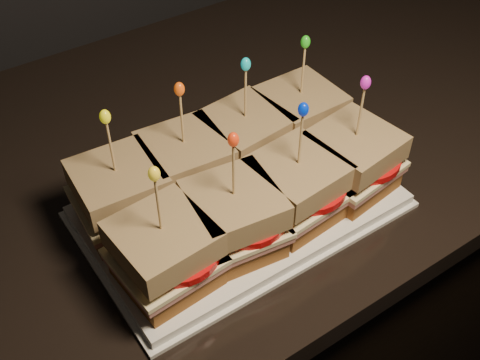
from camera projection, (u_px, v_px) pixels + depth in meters
cabinet at (213, 320)px, 1.19m from camera, size 2.51×0.66×0.85m
granite_slab at (203, 148)px, 0.88m from camera, size 2.55×0.70×0.04m
platter at (240, 207)px, 0.76m from camera, size 0.38×0.23×0.02m
platter_rim at (240, 210)px, 0.76m from camera, size 0.39×0.24×0.01m
sandwich_0_bread_bot at (123, 212)px, 0.72m from camera, size 0.10×0.10×0.03m
sandwich_0_ham at (122, 202)px, 0.71m from camera, size 0.11×0.11×0.01m
sandwich_0_cheese at (121, 198)px, 0.70m from camera, size 0.11×0.11×0.01m
sandwich_0_tomato at (131, 193)px, 0.70m from camera, size 0.09×0.09×0.01m
sandwich_0_bread_top at (117, 181)px, 0.69m from camera, size 0.10×0.10×0.03m
sandwich_0_pick at (111, 150)px, 0.65m from camera, size 0.00×0.00×0.09m
sandwich_0_frill at (105, 117)px, 0.62m from camera, size 0.01×0.01×0.02m
sandwich_1_bread_bot at (187, 184)px, 0.76m from camera, size 0.10×0.10×0.03m
sandwich_1_ham at (186, 174)px, 0.75m from camera, size 0.11×0.11×0.01m
sandwich_1_cheese at (186, 170)px, 0.74m from camera, size 0.11×0.11×0.01m
sandwich_1_tomato at (197, 164)px, 0.74m from camera, size 0.09×0.09×0.01m
sandwich_1_bread_top at (185, 152)px, 0.72m from camera, size 0.10×0.10×0.03m
sandwich_1_pick at (182, 122)px, 0.69m from camera, size 0.00×0.00×0.09m
sandwich_1_frill at (179, 89)px, 0.66m from camera, size 0.01×0.01×0.02m
sandwich_2_bread_bot at (245, 158)px, 0.79m from camera, size 0.10×0.10×0.03m
sandwich_2_ham at (245, 148)px, 0.78m from camera, size 0.11×0.11×0.01m
sandwich_2_cheese at (245, 144)px, 0.78m from camera, size 0.11×0.11×0.01m
sandwich_2_tomato at (255, 138)px, 0.77m from camera, size 0.09×0.09×0.01m
sandwich_2_bread_top at (245, 126)px, 0.76m from camera, size 0.11×0.11×0.03m
sandwich_2_pick at (246, 96)px, 0.73m from camera, size 0.00×0.00×0.09m
sandwich_2_frill at (246, 64)px, 0.70m from camera, size 0.01×0.01×0.02m
sandwich_3_bread_bot at (298, 134)px, 0.83m from camera, size 0.09×0.09×0.03m
sandwich_3_ham at (299, 124)px, 0.82m from camera, size 0.10×0.10×0.01m
sandwich_3_cheese at (299, 120)px, 0.81m from camera, size 0.11×0.10×0.01m
sandwich_3_tomato at (309, 115)px, 0.81m from camera, size 0.09×0.09×0.01m
sandwich_3_bread_top at (300, 103)px, 0.80m from camera, size 0.10×0.10×0.03m
sandwich_3_pick at (303, 73)px, 0.76m from camera, size 0.00×0.00×0.09m
sandwich_3_frill at (306, 42)px, 0.73m from camera, size 0.01×0.01×0.02m
sandwich_4_bread_bot at (167, 270)px, 0.66m from camera, size 0.10×0.10×0.03m
sandwich_4_ham at (166, 261)px, 0.65m from camera, size 0.11×0.11×0.01m
sandwich_4_cheese at (165, 256)px, 0.64m from camera, size 0.11×0.11×0.01m
sandwich_4_tomato at (177, 250)px, 0.64m from camera, size 0.09×0.09×0.01m
sandwich_4_bread_top at (163, 239)px, 0.62m from camera, size 0.10×0.10×0.03m
sandwich_4_pick at (159, 208)px, 0.59m from camera, size 0.00×0.00×0.09m
sandwich_4_frill at (154, 174)px, 0.56m from camera, size 0.01×0.01×0.02m
sandwich_5_bread_bot at (234, 236)px, 0.69m from camera, size 0.11×0.11×0.03m
sandwich_5_ham at (234, 226)px, 0.68m from camera, size 0.12×0.11×0.01m
sandwich_5_cheese at (234, 222)px, 0.68m from camera, size 0.12×0.11×0.01m
sandwich_5_tomato at (246, 216)px, 0.67m from camera, size 0.09×0.09×0.01m
sandwich_5_bread_top at (234, 204)px, 0.66m from camera, size 0.11×0.11×0.03m
sandwich_5_pick at (234, 173)px, 0.63m from camera, size 0.00×0.00×0.09m
sandwich_5_frill at (233, 140)px, 0.60m from camera, size 0.01×0.01×0.02m
sandwich_6_bread_bot at (295, 205)px, 0.73m from camera, size 0.10×0.10×0.03m
sandwich_6_ham at (296, 195)px, 0.72m from camera, size 0.11×0.11×0.01m
sandwich_6_cheese at (296, 191)px, 0.71m from camera, size 0.11×0.11×0.01m
sandwich_6_tomato at (308, 185)px, 0.71m from camera, size 0.09×0.09×0.01m
sandwich_6_bread_top at (298, 173)px, 0.69m from camera, size 0.10×0.10×0.03m
sandwich_6_pick at (300, 142)px, 0.66m from camera, size 0.00×0.00×0.09m
sandwich_6_frill at (303, 109)px, 0.63m from camera, size 0.01×0.01×0.02m
sandwich_7_bread_bot at (350, 177)px, 0.77m from camera, size 0.10×0.10×0.03m
sandwich_7_ham at (351, 167)px, 0.76m from camera, size 0.11×0.11×0.01m
sandwich_7_cheese at (352, 163)px, 0.75m from camera, size 0.12×0.11×0.01m
sandwich_7_tomato at (363, 157)px, 0.75m from camera, size 0.09×0.09×0.01m
sandwich_7_bread_top at (355, 145)px, 0.73m from camera, size 0.11×0.11×0.03m
sandwich_7_pick at (360, 115)px, 0.70m from camera, size 0.00×0.00×0.09m
sandwich_7_frill at (366, 82)px, 0.67m from camera, size 0.01×0.01×0.02m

